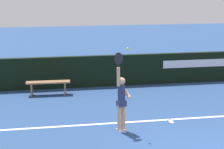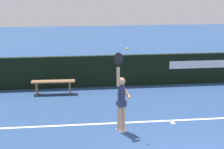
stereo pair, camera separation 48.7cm
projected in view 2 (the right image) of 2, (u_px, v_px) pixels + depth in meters
name	position (u px, v px, depth m)	size (l,w,h in m)	color
back_wall	(143.00, 70.00, 15.79)	(15.31, 0.22, 1.27)	black
tennis_player	(121.00, 100.00, 10.73)	(0.50, 0.45, 2.30)	tan
tennis_ball	(127.00, 49.00, 10.22)	(0.07, 0.07, 0.07)	#D1E437
courtside_bench_near	(53.00, 84.00, 14.52)	(1.64, 0.41, 0.52)	#8E6443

